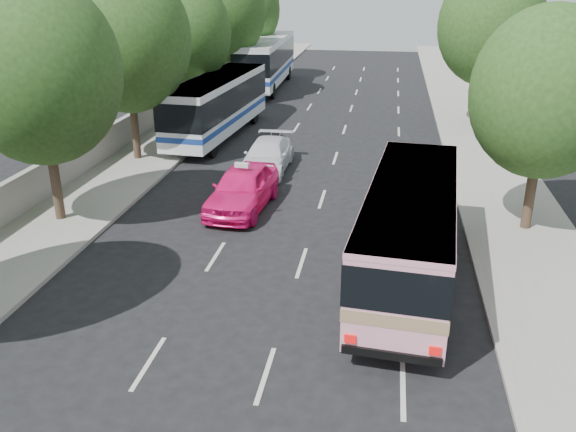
% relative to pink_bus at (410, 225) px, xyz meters
% --- Properties ---
extents(ground, '(120.00, 120.00, 0.00)m').
position_rel_pink_bus_xyz_m(ground, '(-4.32, -3.19, -1.92)').
color(ground, black).
rests_on(ground, ground).
extents(sidewalk_left, '(4.00, 90.00, 0.15)m').
position_rel_pink_bus_xyz_m(sidewalk_left, '(-12.82, 16.81, -1.85)').
color(sidewalk_left, '#9E998E').
rests_on(sidewalk_left, ground).
extents(sidewalk_right, '(4.00, 90.00, 0.12)m').
position_rel_pink_bus_xyz_m(sidewalk_right, '(4.18, 16.81, -1.86)').
color(sidewalk_right, '#9E998E').
rests_on(sidewalk_right, ground).
extents(low_wall, '(0.30, 90.00, 1.50)m').
position_rel_pink_bus_xyz_m(low_wall, '(-14.62, 16.81, -1.02)').
color(low_wall, '#9E998E').
rests_on(low_wall, sidewalk_left).
extents(tree_left_b, '(5.70, 5.70, 8.88)m').
position_rel_pink_bus_xyz_m(tree_left_b, '(-12.75, 2.75, 3.90)').
color(tree_left_b, '#38281E').
rests_on(tree_left_b, ground).
extents(tree_left_c, '(6.00, 6.00, 9.35)m').
position_rel_pink_bus_xyz_m(tree_left_c, '(-12.95, 10.75, 4.20)').
color(tree_left_c, '#38281E').
rests_on(tree_left_c, ground).
extents(tree_left_d, '(5.52, 5.52, 8.60)m').
position_rel_pink_bus_xyz_m(tree_left_d, '(-12.85, 18.75, 3.71)').
color(tree_left_d, '#38281E').
rests_on(tree_left_d, ground).
extents(tree_left_e, '(6.30, 6.30, 9.82)m').
position_rel_pink_bus_xyz_m(tree_left_e, '(-12.75, 26.75, 4.51)').
color(tree_left_e, '#38281E').
rests_on(tree_left_e, ground).
extents(tree_left_f, '(5.88, 5.88, 9.16)m').
position_rel_pink_bus_xyz_m(tree_left_f, '(-12.95, 34.75, 4.08)').
color(tree_left_f, '#38281E').
rests_on(tree_left_f, ground).
extents(tree_right_near, '(5.10, 5.10, 7.95)m').
position_rel_pink_bus_xyz_m(tree_right_near, '(4.45, 4.75, 3.28)').
color(tree_right_near, '#38281E').
rests_on(tree_right_near, ground).
extents(tree_right_far, '(6.00, 6.00, 9.35)m').
position_rel_pink_bus_xyz_m(tree_right_far, '(4.75, 20.75, 4.20)').
color(tree_right_far, '#38281E').
rests_on(tree_right_far, ground).
extents(pink_bus, '(3.32, 9.86, 3.09)m').
position_rel_pink_bus_xyz_m(pink_bus, '(0.00, 0.00, 0.00)').
color(pink_bus, pink).
rests_on(pink_bus, ground).
extents(pink_taxi, '(2.39, 5.19, 1.72)m').
position_rel_pink_bus_xyz_m(pink_taxi, '(-6.32, 5.23, -1.06)').
color(pink_taxi, '#FF167A').
rests_on(pink_taxi, ground).
extents(white_pickup, '(2.01, 4.94, 1.43)m').
position_rel_pink_bus_xyz_m(white_pickup, '(-6.32, 10.24, -1.20)').
color(white_pickup, white).
rests_on(white_pickup, ground).
extents(tour_coach_front, '(3.23, 11.36, 3.36)m').
position_rel_pink_bus_xyz_m(tour_coach_front, '(-10.25, 15.93, 0.10)').
color(tour_coach_front, white).
rests_on(tour_coach_front, ground).
extents(tour_coach_rear, '(3.11, 12.94, 3.85)m').
position_rel_pink_bus_xyz_m(tour_coach_rear, '(-10.62, 31.62, 0.40)').
color(tour_coach_rear, white).
rests_on(tour_coach_rear, ground).
extents(taxi_roof_sign, '(0.56, 0.22, 0.18)m').
position_rel_pink_bus_xyz_m(taxi_roof_sign, '(-6.32, 5.23, -0.11)').
color(taxi_roof_sign, silver).
rests_on(taxi_roof_sign, pink_taxi).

